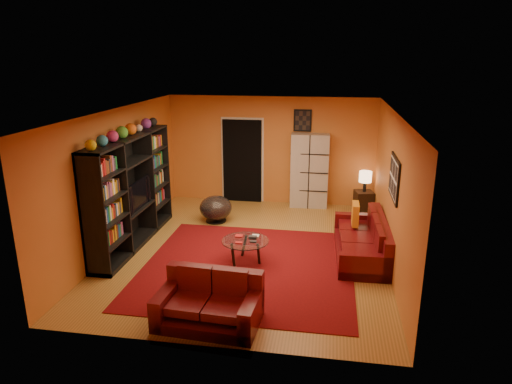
% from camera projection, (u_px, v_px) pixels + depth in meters
% --- Properties ---
extents(floor, '(6.00, 6.00, 0.00)m').
position_uv_depth(floor, '(249.00, 250.00, 8.61)').
color(floor, olive).
rests_on(floor, ground).
extents(ceiling, '(6.00, 6.00, 0.00)m').
position_uv_depth(ceiling, '(249.00, 112.00, 7.86)').
color(ceiling, white).
rests_on(ceiling, wall_back).
extents(wall_back, '(6.00, 0.00, 6.00)m').
position_uv_depth(wall_back, '(271.00, 151.00, 11.07)').
color(wall_back, '#C26A2A').
rests_on(wall_back, floor).
extents(wall_front, '(6.00, 0.00, 6.00)m').
position_uv_depth(wall_front, '(205.00, 252.00, 5.40)').
color(wall_front, '#C26A2A').
rests_on(wall_front, floor).
extents(wall_left, '(0.00, 6.00, 6.00)m').
position_uv_depth(wall_left, '(119.00, 178.00, 8.62)').
color(wall_left, '#C26A2A').
rests_on(wall_left, floor).
extents(wall_right, '(0.00, 6.00, 6.00)m').
position_uv_depth(wall_right, '(392.00, 190.00, 7.85)').
color(wall_right, '#C26A2A').
rests_on(wall_right, floor).
extents(rug, '(3.60, 3.60, 0.01)m').
position_uv_depth(rug, '(248.00, 266.00, 7.94)').
color(rug, '#53090D').
rests_on(rug, floor).
extents(doorway, '(0.95, 0.10, 2.04)m').
position_uv_depth(doorway, '(242.00, 161.00, 11.22)').
color(doorway, black).
rests_on(doorway, floor).
extents(wall_art_right, '(0.03, 1.00, 0.70)m').
position_uv_depth(wall_art_right, '(394.00, 178.00, 7.48)').
color(wall_art_right, black).
rests_on(wall_art_right, wall_right).
extents(wall_art_back, '(0.42, 0.03, 0.52)m').
position_uv_depth(wall_art_back, '(303.00, 121.00, 10.72)').
color(wall_art_back, black).
rests_on(wall_art_back, wall_back).
extents(entertainment_unit, '(0.45, 3.00, 2.10)m').
position_uv_depth(entertainment_unit, '(131.00, 191.00, 8.66)').
color(entertainment_unit, black).
rests_on(entertainment_unit, floor).
extents(tv, '(0.94, 0.12, 0.54)m').
position_uv_depth(tv, '(135.00, 194.00, 8.69)').
color(tv, black).
rests_on(tv, entertainment_unit).
extents(sofa, '(0.94, 2.17, 0.85)m').
position_uv_depth(sofa, '(366.00, 241.00, 8.31)').
color(sofa, '#4D0A0F').
rests_on(sofa, rug).
extents(loveseat, '(1.44, 0.92, 0.85)m').
position_uv_depth(loveseat, '(210.00, 302.00, 6.26)').
color(loveseat, '#4D0A0F').
rests_on(loveseat, rug).
extents(throw_pillow, '(0.12, 0.42, 0.42)m').
position_uv_depth(throw_pillow, '(355.00, 214.00, 8.69)').
color(throw_pillow, orange).
rests_on(throw_pillow, sofa).
extents(coffee_table, '(0.83, 0.83, 0.41)m').
position_uv_depth(coffee_table, '(245.00, 243.00, 8.00)').
color(coffee_table, silver).
rests_on(coffee_table, floor).
extents(storage_cabinet, '(0.90, 0.43, 1.77)m').
position_uv_depth(storage_cabinet, '(309.00, 171.00, 10.85)').
color(storage_cabinet, '#B2ADA5').
rests_on(storage_cabinet, floor).
extents(bowl_chair, '(0.71, 0.71, 0.58)m').
position_uv_depth(bowl_chair, '(216.00, 208.00, 10.00)').
color(bowl_chair, black).
rests_on(bowl_chair, floor).
extents(side_table, '(0.48, 0.48, 0.50)m').
position_uv_depth(side_table, '(364.00, 202.00, 10.63)').
color(side_table, black).
rests_on(side_table, floor).
extents(table_lamp, '(0.29, 0.29, 0.48)m').
position_uv_depth(table_lamp, '(365.00, 177.00, 10.46)').
color(table_lamp, black).
rests_on(table_lamp, side_table).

